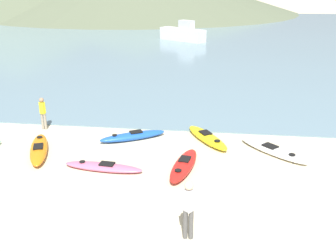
# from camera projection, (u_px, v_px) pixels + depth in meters

# --- Properties ---
(bay_water) EXTENTS (160.00, 70.00, 0.06)m
(bay_water) POSITION_uv_depth(u_px,v_px,m) (211.00, 34.00, 50.82)
(bay_water) COLOR slate
(bay_water) RESTS_ON ground_plane
(kayak_on_sand_2) EXTENTS (2.24, 3.01, 0.35)m
(kayak_on_sand_2) POSITION_uv_depth(u_px,v_px,m) (207.00, 137.00, 17.26)
(kayak_on_sand_2) COLOR yellow
(kayak_on_sand_2) RESTS_ON ground_plane
(kayak_on_sand_3) EXTENTS (3.06, 0.90, 0.30)m
(kayak_on_sand_3) POSITION_uv_depth(u_px,v_px,m) (103.00, 167.00, 14.61)
(kayak_on_sand_3) COLOR #E5668C
(kayak_on_sand_3) RESTS_ON ground_plane
(kayak_on_sand_4) EXTENTS (2.83, 2.81, 0.29)m
(kayak_on_sand_4) POSITION_uv_depth(u_px,v_px,m) (273.00, 150.00, 16.03)
(kayak_on_sand_4) COLOR white
(kayak_on_sand_4) RESTS_ON ground_plane
(kayak_on_sand_5) EXTENTS (1.82, 3.28, 0.39)m
(kayak_on_sand_5) POSITION_uv_depth(u_px,v_px,m) (39.00, 149.00, 16.04)
(kayak_on_sand_5) COLOR orange
(kayak_on_sand_5) RESTS_ON ground_plane
(kayak_on_sand_6) EXTENTS (2.91, 1.99, 0.38)m
(kayak_on_sand_6) POSITION_uv_depth(u_px,v_px,m) (133.00, 136.00, 17.37)
(kayak_on_sand_6) COLOR blue
(kayak_on_sand_6) RESTS_ON ground_plane
(kayak_on_sand_7) EXTENTS (1.17, 3.00, 0.38)m
(kayak_on_sand_7) POSITION_uv_depth(u_px,v_px,m) (184.00, 165.00, 14.66)
(kayak_on_sand_7) COLOR red
(kayak_on_sand_7) RESTS_ON ground_plane
(person_near_foreground) EXTENTS (0.35, 0.30, 1.75)m
(person_near_foreground) POSITION_uv_depth(u_px,v_px,m) (188.00, 206.00, 10.45)
(person_near_foreground) COLOR #4C4C4C
(person_near_foreground) RESTS_ON ground_plane
(person_near_waterline) EXTENTS (0.31, 0.21, 1.55)m
(person_near_waterline) POSITION_uv_depth(u_px,v_px,m) (43.00, 111.00, 18.34)
(person_near_waterline) COLOR gray
(person_near_waterline) RESTS_ON ground_plane
(moored_boat_1) EXTENTS (5.56, 4.49, 2.31)m
(moored_boat_1) POSITION_uv_depth(u_px,v_px,m) (183.00, 33.00, 44.95)
(moored_boat_1) COLOR white
(moored_boat_1) RESTS_ON bay_water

